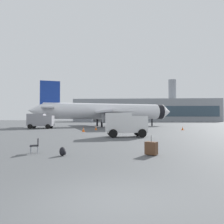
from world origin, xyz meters
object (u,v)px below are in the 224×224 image
at_px(service_truck, 40,120).
at_px(safety_cone_outer, 83,129).
at_px(cargo_van, 125,124).
at_px(safety_cone_far, 96,128).
at_px(safety_cone_near, 143,125).
at_px(traveller_backpack, 63,152).
at_px(gate_chair, 36,145).
at_px(rolling_suitcase, 151,148).
at_px(airplane_at_gate, 106,111).
at_px(safety_cone_mid, 183,128).

bearing_deg(service_truck, safety_cone_outer, -42.23).
height_order(cargo_van, safety_cone_outer, cargo_van).
height_order(cargo_van, safety_cone_far, cargo_van).
bearing_deg(safety_cone_near, traveller_backpack, -101.14).
bearing_deg(service_truck, cargo_van, -47.05).
bearing_deg(gate_chair, safety_cone_near, 76.07).
bearing_deg(gate_chair, rolling_suitcase, -2.78).
bearing_deg(traveller_backpack, cargo_van, 73.86).
bearing_deg(airplane_at_gate, safety_cone_far, -92.03).
relative_size(service_truck, safety_cone_far, 7.21).
distance_m(airplane_at_gate, safety_cone_mid, 20.83).
bearing_deg(gate_chair, traveller_backpack, -23.31).
relative_size(service_truck, rolling_suitcase, 4.51).
distance_m(service_truck, safety_cone_far, 12.37).
bearing_deg(safety_cone_outer, rolling_suitcase, -69.24).
relative_size(service_truck, safety_cone_mid, 8.29).
bearing_deg(safety_cone_far, safety_cone_near, 57.00).
relative_size(service_truck, traveller_backpack, 10.34).
xyz_separation_m(airplane_at_gate, traveller_backpack, (0.96, -40.92, -3.42)).
height_order(airplane_at_gate, safety_cone_near, airplane_at_gate).
distance_m(safety_cone_mid, safety_cone_far, 14.88).
height_order(cargo_van, traveller_backpack, cargo_van).
distance_m(safety_cone_outer, gate_chair, 19.71).
bearing_deg(traveller_backpack, gate_chair, 156.69).
xyz_separation_m(service_truck, traveller_backpack, (13.02, -29.81, -1.37)).
relative_size(safety_cone_near, gate_chair, 0.76).
xyz_separation_m(safety_cone_mid, gate_chair, (-15.20, -25.37, 0.20)).
xyz_separation_m(safety_cone_mid, safety_cone_outer, (-16.10, -5.68, 0.07)).
xyz_separation_m(airplane_at_gate, service_truck, (-12.06, -11.11, -2.05)).
xyz_separation_m(safety_cone_far, traveller_backpack, (1.51, -25.44, -0.11)).
bearing_deg(safety_cone_outer, cargo_van, -53.46).
xyz_separation_m(safety_cone_near, safety_cone_far, (-9.35, -14.39, 0.02)).
bearing_deg(safety_cone_outer, traveller_backpack, -82.38).
bearing_deg(safety_cone_far, safety_cone_outer, -103.97).
distance_m(safety_cone_mid, gate_chair, 29.57).
distance_m(traveller_backpack, gate_chair, 2.02).
bearing_deg(cargo_van, airplane_at_gate, 98.78).
relative_size(rolling_suitcase, gate_chair, 1.28).
xyz_separation_m(service_truck, gate_chair, (11.18, -29.01, -1.11)).
height_order(safety_cone_mid, rolling_suitcase, rolling_suitcase).
xyz_separation_m(cargo_van, rolling_suitcase, (1.35, -11.60, -1.06)).
height_order(safety_cone_far, safety_cone_outer, safety_cone_outer).
relative_size(safety_cone_mid, traveller_backpack, 1.25).
xyz_separation_m(safety_cone_mid, rolling_suitcase, (-8.51, -25.69, 0.10)).
bearing_deg(traveller_backpack, safety_cone_far, 93.39).
height_order(service_truck, gate_chair, service_truck).
xyz_separation_m(safety_cone_outer, gate_chair, (0.90, -19.69, 0.13)).
xyz_separation_m(airplane_at_gate, gate_chair, (-0.88, -40.12, -3.16)).
bearing_deg(rolling_suitcase, safety_cone_mid, 71.67).
relative_size(service_truck, safety_cone_outer, 6.71).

